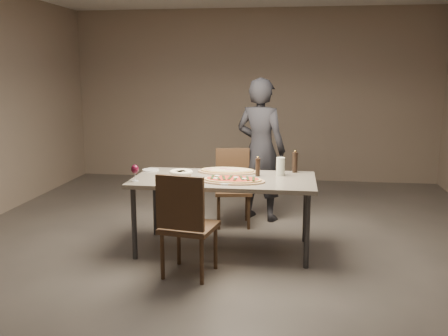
# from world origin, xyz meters

# --- Properties ---
(room) EXTENTS (7.00, 7.00, 7.00)m
(room) POSITION_xyz_m (0.00, 0.00, 1.40)
(room) COLOR #56504A
(room) RESTS_ON ground
(dining_table) EXTENTS (1.80, 0.90, 0.75)m
(dining_table) POSITION_xyz_m (0.00, 0.00, 0.69)
(dining_table) COLOR slate
(dining_table) RESTS_ON ground
(zucchini_pizza) EXTENTS (0.62, 0.34, 0.05)m
(zucchini_pizza) POSITION_xyz_m (0.11, -0.16, 0.77)
(zucchini_pizza) COLOR tan
(zucchini_pizza) RESTS_ON dining_table
(ham_pizza) EXTENTS (0.62, 0.34, 0.04)m
(ham_pizza) POSITION_xyz_m (-0.00, 0.28, 0.77)
(ham_pizza) COLOR tan
(ham_pizza) RESTS_ON dining_table
(bread_basket) EXTENTS (0.23, 0.23, 0.08)m
(bread_basket) POSITION_xyz_m (-0.41, -0.10, 0.80)
(bread_basket) COLOR beige
(bread_basket) RESTS_ON dining_table
(oil_dish) EXTENTS (0.15, 0.15, 0.02)m
(oil_dish) POSITION_xyz_m (0.06, -0.27, 0.76)
(oil_dish) COLOR white
(oil_dish) RESTS_ON dining_table
(pepper_mill_left) EXTENTS (0.05, 0.05, 0.20)m
(pepper_mill_left) POSITION_xyz_m (0.33, 0.13, 0.85)
(pepper_mill_left) COLOR black
(pepper_mill_left) RESTS_ON dining_table
(pepper_mill_right) EXTENTS (0.06, 0.06, 0.23)m
(pepper_mill_right) POSITION_xyz_m (0.70, 0.38, 0.86)
(pepper_mill_right) COLOR black
(pepper_mill_right) RESTS_ON dining_table
(carafe) EXTENTS (0.09, 0.09, 0.18)m
(carafe) POSITION_xyz_m (0.55, 0.20, 0.84)
(carafe) COLOR silver
(carafe) RESTS_ON dining_table
(wine_glass) EXTENTS (0.07, 0.07, 0.16)m
(wine_glass) POSITION_xyz_m (-0.83, -0.27, 0.86)
(wine_glass) COLOR silver
(wine_glass) RESTS_ON dining_table
(side_plate) EXTENTS (0.18, 0.18, 0.01)m
(side_plate) POSITION_xyz_m (-0.83, 0.27, 0.76)
(side_plate) COLOR white
(side_plate) RESTS_ON dining_table
(chair_near) EXTENTS (0.51, 0.51, 0.94)m
(chair_near) POSITION_xyz_m (-0.23, -0.74, 0.53)
(chair_near) COLOR #3E291A
(chair_near) RESTS_ON ground
(chair_far) EXTENTS (0.49, 0.49, 0.89)m
(chair_far) POSITION_xyz_m (-0.03, 0.93, 0.50)
(chair_far) COLOR #3E291A
(chair_far) RESTS_ON ground
(diner) EXTENTS (0.74, 0.62, 1.72)m
(diner) POSITION_xyz_m (0.28, 1.16, 0.86)
(diner) COLOR black
(diner) RESTS_ON ground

